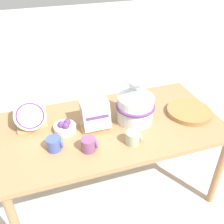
# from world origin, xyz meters

# --- Properties ---
(ground_plane) EXTENTS (14.00, 14.00, 0.00)m
(ground_plane) POSITION_xyz_m (0.00, 0.00, 0.00)
(ground_plane) COLOR beige
(display_table) EXTENTS (1.57, 0.82, 0.71)m
(display_table) POSITION_xyz_m (0.00, 0.00, 0.63)
(display_table) COLOR #9E754C
(display_table) RESTS_ON ground_plane
(ceramic_vase) EXTENTS (0.28, 0.28, 0.35)m
(ceramic_vase) POSITION_xyz_m (0.17, -0.00, 0.86)
(ceramic_vase) COLOR silver
(ceramic_vase) RESTS_ON display_table
(dish_rack_round_plates) EXTENTS (0.21, 0.17, 0.23)m
(dish_rack_round_plates) POSITION_xyz_m (-0.54, 0.15, 0.81)
(dish_rack_round_plates) COLOR tan
(dish_rack_round_plates) RESTS_ON display_table
(dish_rack_square_plates) EXTENTS (0.21, 0.16, 0.21)m
(dish_rack_square_plates) POSITION_xyz_m (-0.12, 0.01, 0.79)
(dish_rack_square_plates) COLOR tan
(dish_rack_square_plates) RESTS_ON display_table
(wicker_charger_stack) EXTENTS (0.33, 0.33, 0.04)m
(wicker_charger_stack) POSITION_xyz_m (0.60, -0.05, 0.73)
(wicker_charger_stack) COLOR olive
(wicker_charger_stack) RESTS_ON display_table
(mug_sage_glaze) EXTENTS (0.10, 0.09, 0.09)m
(mug_sage_glaze) POSITION_xyz_m (0.07, -0.23, 0.75)
(mug_sage_glaze) COLOR #9EB28E
(mug_sage_glaze) RESTS_ON display_table
(mug_plum_glaze) EXTENTS (0.10, 0.09, 0.09)m
(mug_plum_glaze) POSITION_xyz_m (-0.22, -0.20, 0.75)
(mug_plum_glaze) COLOR #7A4770
(mug_plum_glaze) RESTS_ON display_table
(mug_cobalt_glaze) EXTENTS (0.10, 0.09, 0.09)m
(mug_cobalt_glaze) POSITION_xyz_m (-0.42, -0.13, 0.75)
(mug_cobalt_glaze) COLOR #42569E
(mug_cobalt_glaze) RESTS_ON display_table
(fruit_bowl) EXTENTS (0.15, 0.15, 0.08)m
(fruit_bowl) POSITION_xyz_m (-0.33, 0.03, 0.74)
(fruit_bowl) COLOR silver
(fruit_bowl) RESTS_ON display_table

